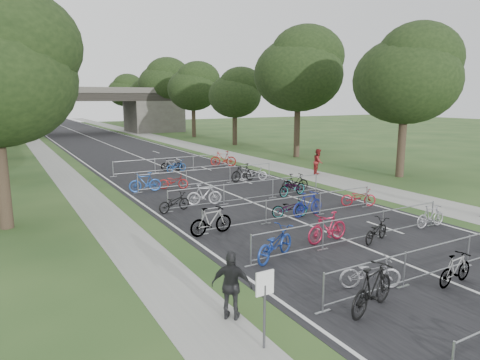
# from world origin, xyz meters

# --- Properties ---
(road) EXTENTS (11.00, 140.00, 0.01)m
(road) POSITION_xyz_m (0.00, 50.00, 0.01)
(road) COLOR black
(road) RESTS_ON ground
(sidewalk_right) EXTENTS (3.00, 140.00, 0.01)m
(sidewalk_right) POSITION_xyz_m (8.00, 50.00, 0.01)
(sidewalk_right) COLOR gray
(sidewalk_right) RESTS_ON ground
(sidewalk_left) EXTENTS (2.00, 140.00, 0.01)m
(sidewalk_left) POSITION_xyz_m (-7.50, 50.00, 0.01)
(sidewalk_left) COLOR gray
(sidewalk_left) RESTS_ON ground
(lane_markings) EXTENTS (0.12, 140.00, 0.00)m
(lane_markings) POSITION_xyz_m (0.00, 50.00, 0.00)
(lane_markings) COLOR silver
(lane_markings) RESTS_ON ground
(overpass_bridge) EXTENTS (31.00, 8.00, 7.05)m
(overpass_bridge) POSITION_xyz_m (0.00, 65.00, 3.53)
(overpass_bridge) COLOR #4C4844
(overpass_bridge) RESTS_ON ground
(park_sign) EXTENTS (0.45, 0.06, 1.83)m
(park_sign) POSITION_xyz_m (-6.80, 3.00, 1.27)
(park_sign) COLOR #4C4C51
(park_sign) RESTS_ON ground
(tree_right_0) EXTENTS (7.17, 7.17, 10.93)m
(tree_right_0) POSITION_xyz_m (13.11, 15.93, 6.92)
(tree_right_0) COLOR #33261C
(tree_right_0) RESTS_ON ground
(tree_right_1) EXTENTS (8.18, 8.18, 12.47)m
(tree_right_1) POSITION_xyz_m (13.11, 27.93, 7.90)
(tree_right_1) COLOR #33261C
(tree_right_1) RESTS_ON ground
(tree_right_2) EXTENTS (6.16, 6.16, 9.39)m
(tree_right_2) POSITION_xyz_m (13.11, 39.93, 5.95)
(tree_right_2) COLOR #33261C
(tree_right_2) RESTS_ON ground
(tree_right_3) EXTENTS (7.17, 7.17, 10.93)m
(tree_right_3) POSITION_xyz_m (13.11, 51.93, 6.92)
(tree_right_3) COLOR #33261C
(tree_right_3) RESTS_ON ground
(tree_right_4) EXTENTS (8.18, 8.18, 12.47)m
(tree_right_4) POSITION_xyz_m (13.11, 63.93, 7.90)
(tree_right_4) COLOR #33261C
(tree_right_4) RESTS_ON ground
(tree_right_5) EXTENTS (6.16, 6.16, 9.39)m
(tree_right_5) POSITION_xyz_m (13.11, 75.93, 5.95)
(tree_right_5) COLOR #33261C
(tree_right_5) RESTS_ON ground
(tree_right_6) EXTENTS (7.17, 7.17, 10.93)m
(tree_right_6) POSITION_xyz_m (13.11, 87.93, 6.92)
(tree_right_6) COLOR #33261C
(tree_right_6) RESTS_ON ground
(barrier_row_1) EXTENTS (9.70, 0.08, 1.10)m
(barrier_row_1) POSITION_xyz_m (0.00, 3.60, 0.55)
(barrier_row_1) COLOR #919498
(barrier_row_1) RESTS_ON ground
(barrier_row_2) EXTENTS (9.70, 0.08, 1.10)m
(barrier_row_2) POSITION_xyz_m (0.00, 7.20, 0.55)
(barrier_row_2) COLOR #919498
(barrier_row_2) RESTS_ON ground
(barrier_row_3) EXTENTS (9.70, 0.08, 1.10)m
(barrier_row_3) POSITION_xyz_m (0.00, 11.00, 0.55)
(barrier_row_3) COLOR #919498
(barrier_row_3) RESTS_ON ground
(barrier_row_4) EXTENTS (9.70, 0.08, 1.10)m
(barrier_row_4) POSITION_xyz_m (0.00, 15.00, 0.55)
(barrier_row_4) COLOR #919498
(barrier_row_4) RESTS_ON ground
(barrier_row_5) EXTENTS (9.70, 0.08, 1.10)m
(barrier_row_5) POSITION_xyz_m (0.00, 20.00, 0.55)
(barrier_row_5) COLOR #919498
(barrier_row_5) RESTS_ON ground
(barrier_row_6) EXTENTS (9.70, 0.08, 1.10)m
(barrier_row_6) POSITION_xyz_m (0.00, 26.00, 0.55)
(barrier_row_6) COLOR #919498
(barrier_row_6) RESTS_ON ground
(bike_4) EXTENTS (2.18, 1.16, 1.26)m
(bike_4) POSITION_xyz_m (-3.46, 3.02, 0.63)
(bike_4) COLOR black
(bike_4) RESTS_ON ground
(bike_5) EXTENTS (1.87, 1.41, 0.94)m
(bike_5) POSITION_xyz_m (-2.47, 4.03, 0.47)
(bike_5) COLOR gray
(bike_5) RESTS_ON ground
(bike_6) EXTENTS (1.65, 0.59, 0.97)m
(bike_6) POSITION_xyz_m (-0.09, 2.95, 0.49)
(bike_6) COLOR #919498
(bike_6) RESTS_ON ground
(bike_8) EXTENTS (2.28, 1.58, 1.13)m
(bike_8) POSITION_xyz_m (-3.59, 7.30, 0.57)
(bike_8) COLOR navy
(bike_8) RESTS_ON ground
(bike_9) EXTENTS (1.99, 0.66, 1.18)m
(bike_9) POSITION_xyz_m (-0.84, 7.76, 0.59)
(bike_9) COLOR maroon
(bike_9) RESTS_ON ground
(bike_10) EXTENTS (1.81, 1.09, 0.90)m
(bike_10) POSITION_xyz_m (0.84, 6.87, 0.45)
(bike_10) COLOR black
(bike_10) RESTS_ON ground
(bike_11) EXTENTS (1.66, 0.52, 0.99)m
(bike_11) POSITION_xyz_m (4.30, 7.05, 0.49)
(bike_11) COLOR #93939A
(bike_11) RESTS_ON ground
(bike_12) EXTENTS (1.96, 0.69, 1.15)m
(bike_12) POSITION_xyz_m (-4.30, 10.82, 0.58)
(bike_12) COLOR #919498
(bike_12) RESTS_ON ground
(bike_13) EXTENTS (1.82, 1.07, 0.90)m
(bike_13) POSITION_xyz_m (-0.01, 11.32, 0.45)
(bike_13) COLOR #919498
(bike_13) RESTS_ON ground
(bike_14) EXTENTS (1.96, 0.79, 1.15)m
(bike_14) POSITION_xyz_m (0.89, 11.12, 0.57)
(bike_14) COLOR navy
(bike_14) RESTS_ON ground
(bike_15) EXTENTS (1.89, 1.37, 0.95)m
(bike_15) POSITION_xyz_m (4.30, 11.27, 0.47)
(bike_15) COLOR maroon
(bike_15) RESTS_ON ground
(bike_16) EXTENTS (1.87, 1.05, 0.93)m
(bike_16) POSITION_xyz_m (-4.30, 14.94, 0.47)
(bike_16) COLOR black
(bike_16) RESTS_ON ground
(bike_17) EXTENTS (1.88, 1.01, 1.09)m
(bike_17) POSITION_xyz_m (-2.45, 15.44, 0.54)
(bike_17) COLOR #ACACB4
(bike_17) RESTS_ON ground
(bike_18) EXTENTS (2.02, 0.93, 1.02)m
(bike_18) POSITION_xyz_m (2.76, 14.83, 0.51)
(bike_18) COLOR #919498
(bike_18) RESTS_ON ground
(bike_19) EXTENTS (1.85, 0.69, 1.09)m
(bike_19) POSITION_xyz_m (3.61, 15.72, 0.54)
(bike_19) COLOR black
(bike_19) RESTS_ON ground
(bike_20) EXTENTS (1.96, 0.77, 1.14)m
(bike_20) POSITION_xyz_m (-4.15, 20.06, 0.57)
(bike_20) COLOR #1D489F
(bike_20) RESTS_ON ground
(bike_21) EXTENTS (1.88, 1.29, 0.94)m
(bike_21) POSITION_xyz_m (-2.40, 19.99, 0.47)
(bike_21) COLOR maroon
(bike_21) RESTS_ON ground
(bike_22) EXTENTS (2.03, 0.82, 1.19)m
(bike_22) POSITION_xyz_m (2.51, 19.94, 0.59)
(bike_22) COLOR black
(bike_22) RESTS_ON ground
(bike_23) EXTENTS (1.86, 1.27, 0.93)m
(bike_23) POSITION_xyz_m (3.34, 19.93, 0.46)
(bike_23) COLOR #BBBBC3
(bike_23) RESTS_ON ground
(bike_25) EXTENTS (1.67, 1.03, 0.97)m
(bike_25) POSITION_xyz_m (-0.12, 26.31, 0.48)
(bike_25) COLOR #919498
(bike_25) RESTS_ON ground
(bike_26) EXTENTS (1.83, 1.01, 0.91)m
(bike_26) POSITION_xyz_m (-0.00, 25.65, 0.46)
(bike_26) COLOR #1B4A97
(bike_26) RESTS_ON ground
(bike_27) EXTENTS (2.08, 1.62, 1.26)m
(bike_27) POSITION_xyz_m (4.30, 26.26, 0.63)
(bike_27) COLOR maroon
(bike_27) RESTS_ON ground
(pedestrian_b) EXTENTS (1.15, 1.11, 1.87)m
(pedestrian_b) POSITION_xyz_m (8.53, 19.51, 0.94)
(pedestrian_b) COLOR maroon
(pedestrian_b) RESTS_ON ground
(pedestrian_c) EXTENTS (1.06, 1.01, 1.77)m
(pedestrian_c) POSITION_xyz_m (-6.80, 4.49, 0.89)
(pedestrian_c) COLOR #29292B
(pedestrian_c) RESTS_ON ground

